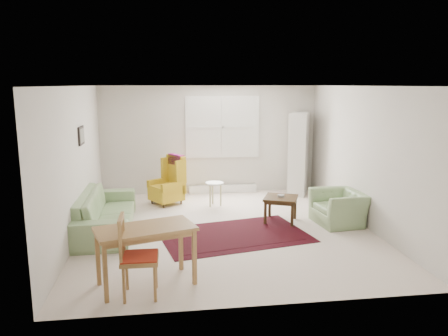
{
  "coord_description": "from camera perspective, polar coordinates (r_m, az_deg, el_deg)",
  "views": [
    {
      "loc": [
        -1.05,
        -7.31,
        2.53
      ],
      "look_at": [
        0.0,
        0.3,
        1.05
      ],
      "focal_mm": 35.0,
      "sensor_mm": 36.0,
      "label": 1
    }
  ],
  "objects": [
    {
      "name": "desk_chair",
      "position": [
        5.41,
        -10.96,
        -11.25
      ],
      "size": [
        0.45,
        0.45,
        1.01
      ],
      "primitive_type": null,
      "rotation": [
        0.0,
        0.0,
        1.56
      ],
      "color": "#A47842",
      "rests_on": "ground"
    },
    {
      "name": "stool",
      "position": [
        9.22,
        -1.25,
        -3.4
      ],
      "size": [
        0.48,
        0.48,
        0.51
      ],
      "primitive_type": null,
      "rotation": [
        0.0,
        0.0,
        -0.34
      ],
      "color": "white",
      "rests_on": "ground"
    },
    {
      "name": "desk",
      "position": [
        5.73,
        -10.13,
        -11.27
      ],
      "size": [
        1.34,
        0.94,
        0.77
      ],
      "primitive_type": null,
      "rotation": [
        0.0,
        0.0,
        0.31
      ],
      "color": "#A47842",
      "rests_on": "ground"
    },
    {
      "name": "cabinet",
      "position": [
        10.27,
        9.73,
        1.85
      ],
      "size": [
        0.67,
        0.85,
        1.89
      ],
      "primitive_type": null,
      "rotation": [
        0.0,
        0.0,
        -0.42
      ],
      "color": "silver",
      "rests_on": "ground"
    },
    {
      "name": "coffee_table",
      "position": [
        8.23,
        7.4,
        -5.34
      ],
      "size": [
        0.77,
        0.77,
        0.48
      ],
      "primitive_type": null,
      "rotation": [
        0.0,
        0.0,
        -0.4
      ],
      "color": "#3C2712",
      "rests_on": "ground"
    },
    {
      "name": "room",
      "position": [
        7.71,
        0.23,
        1.39
      ],
      "size": [
        5.04,
        5.54,
        2.51
      ],
      "color": "beige",
      "rests_on": "ground"
    },
    {
      "name": "rug",
      "position": [
        7.51,
        1.34,
        -8.69
      ],
      "size": [
        2.7,
        2.02,
        0.02
      ],
      "primitive_type": null,
      "rotation": [
        0.0,
        0.0,
        0.2
      ],
      "color": "black",
      "rests_on": "ground"
    },
    {
      "name": "armchair",
      "position": [
        8.29,
        14.83,
        -4.63
      ],
      "size": [
        0.92,
        1.02,
        0.72
      ],
      "primitive_type": "imported",
      "rotation": [
        0.0,
        0.0,
        -1.45
      ],
      "color": "#7F9E69",
      "rests_on": "ground"
    },
    {
      "name": "wingback_chair",
      "position": [
        9.36,
        -7.58,
        -1.55
      ],
      "size": [
        0.87,
        0.86,
        1.05
      ],
      "primitive_type": null,
      "rotation": [
        0.0,
        0.0,
        -0.98
      ],
      "color": "gold",
      "rests_on": "ground"
    },
    {
      "name": "sofa",
      "position": [
        7.91,
        -15.25,
        -4.6
      ],
      "size": [
        0.93,
        2.33,
        0.94
      ],
      "primitive_type": "imported",
      "rotation": [
        0.0,
        0.0,
        1.58
      ],
      "color": "#7F9E69",
      "rests_on": "ground"
    }
  ]
}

